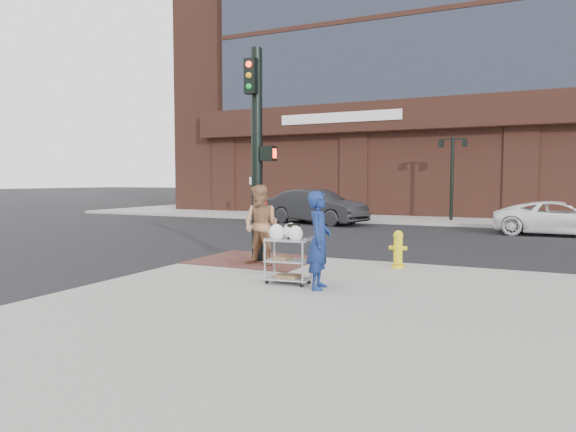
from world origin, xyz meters
The scene contains 14 objects.
ground centered at (0.00, 0.00, 0.00)m, with size 220.00×220.00×0.00m, color black.
brick_curb_ramp centered at (-0.60, 0.90, 0.16)m, with size 2.80×2.40×0.01m, color #502925.
bank_building centered at (5.00, 31.00, 14.15)m, with size 42.00×26.00×28.00m, color brown.
lamp_post centered at (2.00, 16.00, 2.62)m, with size 1.32×0.22×4.00m.
parking_sign centered at (-8.50, 15.00, 1.25)m, with size 0.05×0.05×2.20m, color black.
traffic_signal_pole centered at (-0.48, 0.77, 2.83)m, with size 0.61×0.51×5.00m.
woman_blue centered at (1.98, -1.50, 1.02)m, with size 0.63×0.42×1.74m, color navy.
pedestrian_tan centered at (-0.14, 0.31, 1.06)m, with size 0.89×0.69×1.83m, color #9E6E4A.
sedan_dark centered at (-3.77, 12.78, 0.82)m, with size 1.74×4.98×1.64m, color black.
minivan_white centered at (6.44, 11.86, 0.64)m, with size 2.13×4.62×1.28m, color white.
utility_cart centered at (1.30, -1.35, 0.66)m, with size 0.86×0.54×1.13m.
fire_hydrant centered at (2.76, 1.27, 0.57)m, with size 0.39×0.27×0.83m.
newsbox_red centered at (-7.45, 14.84, 0.61)m, with size 0.38×0.35×0.91m, color #AD2013.
newsbox_yellow centered at (-5.91, 15.13, 0.67)m, with size 0.44×0.40×1.05m, color yellow.
Camera 1 is at (5.28, -9.91, 2.08)m, focal length 32.00 mm.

